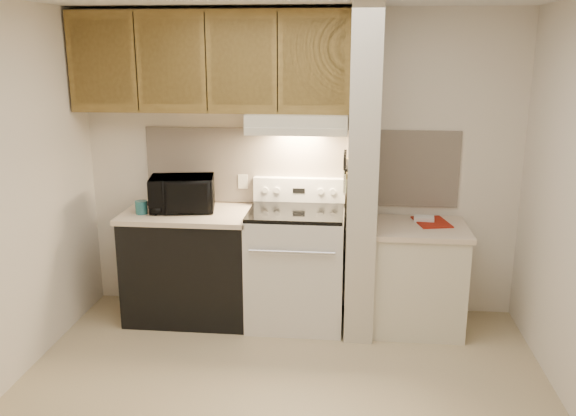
# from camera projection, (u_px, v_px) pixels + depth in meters

# --- Properties ---
(floor) EXTENTS (3.60, 3.60, 0.00)m
(floor) POSITION_uv_depth(u_px,v_px,m) (280.00, 397.00, 3.94)
(floor) COLOR #C2AF87
(floor) RESTS_ON ground
(wall_back) EXTENTS (3.60, 2.50, 0.02)m
(wall_back) POSITION_uv_depth(u_px,v_px,m) (300.00, 165.00, 5.07)
(wall_back) COLOR silver
(wall_back) RESTS_ON floor
(backsplash) EXTENTS (2.60, 0.02, 0.63)m
(backsplash) POSITION_uv_depth(u_px,v_px,m) (300.00, 167.00, 5.06)
(backsplash) COLOR beige
(backsplash) RESTS_ON wall_back
(range_body) EXTENTS (0.76, 0.65, 0.92)m
(range_body) POSITION_uv_depth(u_px,v_px,m) (296.00, 268.00, 4.94)
(range_body) COLOR silver
(range_body) RESTS_ON floor
(oven_window) EXTENTS (0.50, 0.01, 0.30)m
(oven_window) POSITION_uv_depth(u_px,v_px,m) (292.00, 278.00, 4.62)
(oven_window) COLOR black
(oven_window) RESTS_ON range_body
(oven_handle) EXTENTS (0.65, 0.02, 0.02)m
(oven_handle) POSITION_uv_depth(u_px,v_px,m) (292.00, 252.00, 4.53)
(oven_handle) COLOR silver
(oven_handle) RESTS_ON range_body
(cooktop) EXTENTS (0.74, 0.64, 0.03)m
(cooktop) POSITION_uv_depth(u_px,v_px,m) (296.00, 212.00, 4.81)
(cooktop) COLOR black
(cooktop) RESTS_ON range_body
(range_backguard) EXTENTS (0.76, 0.08, 0.20)m
(range_backguard) POSITION_uv_depth(u_px,v_px,m) (299.00, 190.00, 5.06)
(range_backguard) COLOR silver
(range_backguard) RESTS_ON range_body
(range_display) EXTENTS (0.10, 0.01, 0.04)m
(range_display) POSITION_uv_depth(u_px,v_px,m) (299.00, 191.00, 5.02)
(range_display) COLOR black
(range_display) RESTS_ON range_backguard
(range_knob_left_outer) EXTENTS (0.05, 0.02, 0.05)m
(range_knob_left_outer) POSITION_uv_depth(u_px,v_px,m) (265.00, 190.00, 5.04)
(range_knob_left_outer) COLOR silver
(range_knob_left_outer) RESTS_ON range_backguard
(range_knob_left_inner) EXTENTS (0.05, 0.02, 0.05)m
(range_knob_left_inner) POSITION_uv_depth(u_px,v_px,m) (277.00, 190.00, 5.03)
(range_knob_left_inner) COLOR silver
(range_knob_left_inner) RESTS_ON range_backguard
(range_knob_right_inner) EXTENTS (0.05, 0.02, 0.05)m
(range_knob_right_inner) POSITION_uv_depth(u_px,v_px,m) (321.00, 191.00, 5.00)
(range_knob_right_inner) COLOR silver
(range_knob_right_inner) RESTS_ON range_backguard
(range_knob_right_outer) EXTENTS (0.05, 0.02, 0.05)m
(range_knob_right_outer) POSITION_uv_depth(u_px,v_px,m) (333.00, 192.00, 4.99)
(range_knob_right_outer) COLOR silver
(range_knob_right_outer) RESTS_ON range_backguard
(dishwasher_front) EXTENTS (1.00, 0.63, 0.87)m
(dishwasher_front) POSITION_uv_depth(u_px,v_px,m) (190.00, 267.00, 5.04)
(dishwasher_front) COLOR black
(dishwasher_front) RESTS_ON floor
(left_countertop) EXTENTS (1.04, 0.67, 0.04)m
(left_countertop) POSITION_uv_depth(u_px,v_px,m) (188.00, 214.00, 4.92)
(left_countertop) COLOR beige
(left_countertop) RESTS_ON dishwasher_front
(spoon_rest) EXTENTS (0.25, 0.09, 0.02)m
(spoon_rest) POSITION_uv_depth(u_px,v_px,m) (158.00, 204.00, 5.14)
(spoon_rest) COLOR black
(spoon_rest) RESTS_ON left_countertop
(teal_jar) EXTENTS (0.12, 0.12, 0.11)m
(teal_jar) POSITION_uv_depth(u_px,v_px,m) (141.00, 207.00, 4.84)
(teal_jar) COLOR #25676C
(teal_jar) RESTS_ON left_countertop
(outlet) EXTENTS (0.08, 0.01, 0.12)m
(outlet) POSITION_uv_depth(u_px,v_px,m) (243.00, 182.00, 5.13)
(outlet) COLOR beige
(outlet) RESTS_ON backsplash
(microwave) EXTENTS (0.56, 0.43, 0.28)m
(microwave) POSITION_uv_depth(u_px,v_px,m) (182.00, 194.00, 4.92)
(microwave) COLOR black
(microwave) RESTS_ON left_countertop
(partition_pillar) EXTENTS (0.22, 0.70, 2.50)m
(partition_pillar) POSITION_uv_depth(u_px,v_px,m) (362.00, 174.00, 4.68)
(partition_pillar) COLOR beige
(partition_pillar) RESTS_ON floor
(pillar_trim) EXTENTS (0.01, 0.70, 0.04)m
(pillar_trim) POSITION_uv_depth(u_px,v_px,m) (347.00, 168.00, 4.68)
(pillar_trim) COLOR olive
(pillar_trim) RESTS_ON partition_pillar
(knife_strip) EXTENTS (0.02, 0.42, 0.04)m
(knife_strip) POSITION_uv_depth(u_px,v_px,m) (346.00, 166.00, 4.62)
(knife_strip) COLOR black
(knife_strip) RESTS_ON partition_pillar
(knife_blade_a) EXTENTS (0.01, 0.03, 0.16)m
(knife_blade_a) POSITION_uv_depth(u_px,v_px,m) (344.00, 184.00, 4.49)
(knife_blade_a) COLOR silver
(knife_blade_a) RESTS_ON knife_strip
(knife_handle_a) EXTENTS (0.02, 0.02, 0.10)m
(knife_handle_a) POSITION_uv_depth(u_px,v_px,m) (345.00, 164.00, 4.46)
(knife_handle_a) COLOR black
(knife_handle_a) RESTS_ON knife_strip
(knife_blade_b) EXTENTS (0.01, 0.04, 0.18)m
(knife_blade_b) POSITION_uv_depth(u_px,v_px,m) (344.00, 182.00, 4.59)
(knife_blade_b) COLOR silver
(knife_blade_b) RESTS_ON knife_strip
(knife_handle_b) EXTENTS (0.02, 0.02, 0.10)m
(knife_handle_b) POSITION_uv_depth(u_px,v_px,m) (345.00, 161.00, 4.55)
(knife_handle_b) COLOR black
(knife_handle_b) RESTS_ON knife_strip
(knife_blade_c) EXTENTS (0.01, 0.04, 0.20)m
(knife_blade_c) POSITION_uv_depth(u_px,v_px,m) (345.00, 182.00, 4.66)
(knife_blade_c) COLOR silver
(knife_blade_c) RESTS_ON knife_strip
(knife_handle_c) EXTENTS (0.02, 0.02, 0.10)m
(knife_handle_c) POSITION_uv_depth(u_px,v_px,m) (345.00, 160.00, 4.62)
(knife_handle_c) COLOR black
(knife_handle_c) RESTS_ON knife_strip
(knife_blade_d) EXTENTS (0.01, 0.04, 0.16)m
(knife_blade_d) POSITION_uv_depth(u_px,v_px,m) (345.00, 177.00, 4.73)
(knife_blade_d) COLOR silver
(knife_blade_d) RESTS_ON knife_strip
(knife_handle_d) EXTENTS (0.02, 0.02, 0.10)m
(knife_handle_d) POSITION_uv_depth(u_px,v_px,m) (345.00, 158.00, 4.68)
(knife_handle_d) COLOR black
(knife_handle_d) RESTS_ON knife_strip
(knife_blade_e) EXTENTS (0.01, 0.04, 0.18)m
(knife_blade_e) POSITION_uv_depth(u_px,v_px,m) (345.00, 176.00, 4.82)
(knife_blade_e) COLOR silver
(knife_blade_e) RESTS_ON knife_strip
(knife_handle_e) EXTENTS (0.02, 0.02, 0.10)m
(knife_handle_e) POSITION_uv_depth(u_px,v_px,m) (345.00, 156.00, 4.77)
(knife_handle_e) COLOR black
(knife_handle_e) RESTS_ON knife_strip
(oven_mitt) EXTENTS (0.03, 0.09, 0.21)m
(oven_mitt) POSITION_uv_depth(u_px,v_px,m) (345.00, 178.00, 4.87)
(oven_mitt) COLOR gray
(oven_mitt) RESTS_ON partition_pillar
(right_cab_base) EXTENTS (0.70, 0.60, 0.81)m
(right_cab_base) POSITION_uv_depth(u_px,v_px,m) (417.00, 279.00, 4.85)
(right_cab_base) COLOR beige
(right_cab_base) RESTS_ON floor
(right_countertop) EXTENTS (0.74, 0.64, 0.04)m
(right_countertop) POSITION_uv_depth(u_px,v_px,m) (420.00, 228.00, 4.74)
(right_countertop) COLOR beige
(right_countertop) RESTS_ON right_cab_base
(red_folder) EXTENTS (0.31, 0.37, 0.01)m
(red_folder) POSITION_uv_depth(u_px,v_px,m) (432.00, 222.00, 4.82)
(red_folder) COLOR maroon
(red_folder) RESTS_ON right_countertop
(white_box) EXTENTS (0.17, 0.12, 0.04)m
(white_box) POSITION_uv_depth(u_px,v_px,m) (424.00, 219.00, 4.85)
(white_box) COLOR white
(white_box) RESTS_ON right_countertop
(range_hood) EXTENTS (0.78, 0.44, 0.15)m
(range_hood) POSITION_uv_depth(u_px,v_px,m) (298.00, 123.00, 4.76)
(range_hood) COLOR beige
(range_hood) RESTS_ON upper_cabinets
(hood_lip) EXTENTS (0.78, 0.04, 0.06)m
(hood_lip) POSITION_uv_depth(u_px,v_px,m) (295.00, 132.00, 4.57)
(hood_lip) COLOR beige
(hood_lip) RESTS_ON range_hood
(upper_cabinets) EXTENTS (2.18, 0.33, 0.77)m
(upper_cabinets) POSITION_uv_depth(u_px,v_px,m) (211.00, 62.00, 4.75)
(upper_cabinets) COLOR olive
(upper_cabinets) RESTS_ON wall_back
(cab_door_a) EXTENTS (0.46, 0.01, 0.63)m
(cab_door_a) POSITION_uv_depth(u_px,v_px,m) (102.00, 62.00, 4.68)
(cab_door_a) COLOR olive
(cab_door_a) RESTS_ON upper_cabinets
(cab_gap_a) EXTENTS (0.01, 0.01, 0.73)m
(cab_gap_a) POSITION_uv_depth(u_px,v_px,m) (136.00, 62.00, 4.65)
(cab_gap_a) COLOR black
(cab_gap_a) RESTS_ON upper_cabinets
(cab_door_b) EXTENTS (0.46, 0.01, 0.63)m
(cab_door_b) POSITION_uv_depth(u_px,v_px,m) (171.00, 62.00, 4.63)
(cab_door_b) COLOR olive
(cab_door_b) RESTS_ON upper_cabinets
(cab_gap_b) EXTENTS (0.01, 0.01, 0.73)m
(cab_gap_b) POSITION_uv_depth(u_px,v_px,m) (206.00, 62.00, 4.60)
(cab_gap_b) COLOR black
(cab_gap_b) RESTS_ON upper_cabinets
(cab_door_c) EXTENTS (0.46, 0.01, 0.63)m
(cab_door_c) POSITION_uv_depth(u_px,v_px,m) (241.00, 62.00, 4.57)
(cab_door_c) COLOR olive
(cab_door_c) RESTS_ON upper_cabinets
(cab_gap_c) EXTENTS (0.01, 0.01, 0.73)m
(cab_gap_c) POSITION_uv_depth(u_px,v_px,m) (277.00, 62.00, 4.54)
(cab_gap_c) COLOR black
(cab_gap_c) RESTS_ON upper_cabinets
(cab_door_d) EXTENTS (0.46, 0.01, 0.63)m
(cab_door_d) POSITION_uv_depth(u_px,v_px,m) (314.00, 63.00, 4.52)
(cab_door_d) COLOR olive
(cab_door_d) RESTS_ON upper_cabinets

